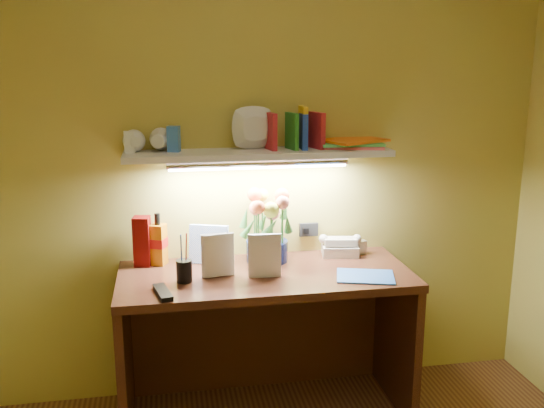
# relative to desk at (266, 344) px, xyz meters

# --- Properties ---
(desk) EXTENTS (1.40, 0.60, 0.75)m
(desk) POSITION_rel_desk_xyz_m (0.00, 0.00, 0.00)
(desk) COLOR #37170F
(desk) RESTS_ON ground
(flower_bouquet) EXTENTS (0.27, 0.27, 0.37)m
(flower_bouquet) POSITION_rel_desk_xyz_m (0.04, 0.17, 0.56)
(flower_bouquet) COLOR #081238
(flower_bouquet) RESTS_ON desk
(telephone) EXTENTS (0.21, 0.17, 0.11)m
(telephone) POSITION_rel_desk_xyz_m (0.43, 0.20, 0.43)
(telephone) COLOR beige
(telephone) RESTS_ON desk
(desk_clock) EXTENTS (0.08, 0.05, 0.07)m
(desk_clock) POSITION_rel_desk_xyz_m (0.53, 0.20, 0.41)
(desk_clock) COLOR silver
(desk_clock) RESTS_ON desk
(whisky_bottle) EXTENTS (0.09, 0.09, 0.26)m
(whisky_bottle) POSITION_rel_desk_xyz_m (-0.50, 0.22, 0.51)
(whisky_bottle) COLOR #BD6908
(whisky_bottle) RESTS_ON desk
(whisky_box) EXTENTS (0.09, 0.09, 0.25)m
(whisky_box) POSITION_rel_desk_xyz_m (-0.58, 0.22, 0.50)
(whisky_box) COLOR #580605
(whisky_box) RESTS_ON desk
(pen_cup) EXTENTS (0.09, 0.09, 0.18)m
(pen_cup) POSITION_rel_desk_xyz_m (-0.39, -0.05, 0.46)
(pen_cup) COLOR black
(pen_cup) RESTS_ON desk
(art_card) EXTENTS (0.19, 0.10, 0.19)m
(art_card) POSITION_rel_desk_xyz_m (-0.26, 0.19, 0.47)
(art_card) COLOR white
(art_card) RESTS_ON desk
(tv_remote) EXTENTS (0.09, 0.19, 0.02)m
(tv_remote) POSITION_rel_desk_xyz_m (-0.49, -0.20, 0.39)
(tv_remote) COLOR black
(tv_remote) RESTS_ON desk
(blue_folder) EXTENTS (0.31, 0.26, 0.01)m
(blue_folder) POSITION_rel_desk_xyz_m (0.45, -0.15, 0.38)
(blue_folder) COLOR #3875D5
(blue_folder) RESTS_ON desk
(desk_book_a) EXTENTS (0.16, 0.03, 0.21)m
(desk_book_a) POSITION_rel_desk_xyz_m (-0.31, -0.03, 0.48)
(desk_book_a) COLOR silver
(desk_book_a) RESTS_ON desk
(desk_book_b) EXTENTS (0.16, 0.03, 0.21)m
(desk_book_b) POSITION_rel_desk_xyz_m (-0.09, -0.06, 0.48)
(desk_book_b) COLOR silver
(desk_book_b) RESTS_ON desk
(wall_shelf) EXTENTS (1.32, 0.33, 0.24)m
(wall_shelf) POSITION_rel_desk_xyz_m (0.02, 0.18, 0.96)
(wall_shelf) COLOR silver
(wall_shelf) RESTS_ON ground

